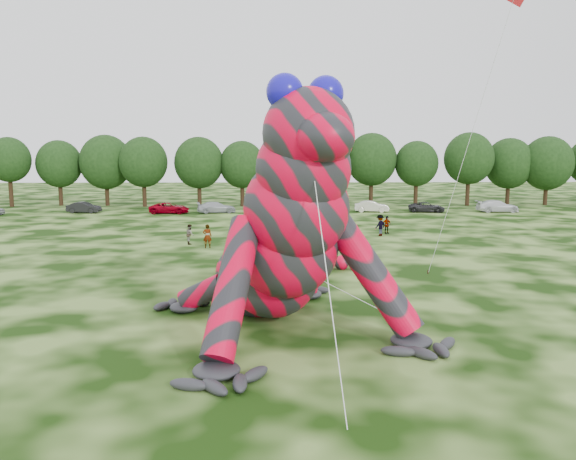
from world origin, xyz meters
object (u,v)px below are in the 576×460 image
Objects in this scene: tree_15 at (547,171)px; spectator_3 at (387,225)px; car_2 at (169,208)px; car_4 at (290,206)px; tree_11 at (371,169)px; tree_14 at (509,171)px; spectator_1 at (190,234)px; tree_5 at (106,170)px; spectator_0 at (207,236)px; inflatable_gecko at (260,203)px; tree_9 at (281,175)px; spectator_2 at (380,225)px; car_7 at (497,206)px; flying_kite at (508,17)px; car_3 at (216,207)px; tree_6 at (144,172)px; car_5 at (372,207)px; tree_4 at (60,173)px; car_6 at (427,207)px; tree_13 at (469,169)px; tree_8 at (242,174)px; tree_10 at (326,168)px; tree_7 at (199,172)px; tree_12 at (416,173)px; car_1 at (84,208)px.

tree_15 reaches higher than spectator_3.
car_4 is at bearing -82.02° from car_2.
tree_14 is (19.68, 0.53, -0.33)m from tree_11.
spectator_1 is (-40.16, -34.20, -3.89)m from tree_14.
spectator_0 is at bearing -63.21° from tree_5.
inflatable_gecko is 52.62m from tree_9.
tree_14 reaches higher than spectator_2.
car_7 is 2.71× the size of spectator_2.
spectator_3 is (-1.98, 20.12, -13.55)m from flying_kite.
tree_15 reaches higher than car_3.
tree_6 is 5.86× the size of spectator_3.
tree_11 is at bearing -57.01° from car_4.
car_5 is at bearing -161.02° from tree_15.
tree_15 reaches higher than tree_4.
inflatable_gecko reaches higher than car_6.
spectator_0 is at bearing 83.08° from inflatable_gecko.
tree_13 is (26.07, -0.22, 0.72)m from tree_9.
tree_5 is 37.90m from spectator_1.
spectator_3 is at bearing 138.45° from car_7.
spectator_3 is (8.20, -19.58, 0.08)m from car_4.
tree_8 is at bearing -29.02° from car_3.
tree_10 is at bearing 0.27° from tree_5.
tree_7 is (-22.41, 46.86, -9.62)m from flying_kite.
spectator_3 is at bearing -160.03° from spectator_0.
spectator_0 is at bearing -91.46° from tree_8.
tree_12 is (6.23, -0.46, -0.55)m from tree_11.
car_3 is at bearing -88.53° from spectator_2.
tree_12 reaches higher than spectator_3.
car_3 is 25.70m from spectator_0.
flying_kite is 49.72m from tree_10.
car_5 is (16.47, -8.23, -3.78)m from tree_8.
car_5 is at bearing -136.29° from spectator_2.
tree_15 is (5.01, -0.95, 0.12)m from tree_14.
inflatable_gecko is at bearing -71.88° from tree_6.
tree_9 reaches higher than car_1.
car_6 is (11.66, -10.09, -4.63)m from tree_10.
tree_4 is 49.66m from tree_12.
tree_8 is at bearing 37.65° from car_4.
car_4 is 0.84× the size of car_7.
tree_8 is 0.88× the size of tree_13.
car_4 reaches higher than car_2.
tree_7 is at bearing -178.22° from tree_8.
tree_4 is at bearing 97.28° from inflatable_gecko.
tree_9 is at bearing 179.52° from tree_13.
tree_14 is at bearing 66.57° from flying_kite.
car_1 is at bearing 77.31° from car_3.
tree_6 is 1.97× the size of car_2.
tree_11 is (1.46, 48.25, -9.32)m from flying_kite.
tree_5 is 27.08m from car_4.
car_3 is 34.78m from car_7.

